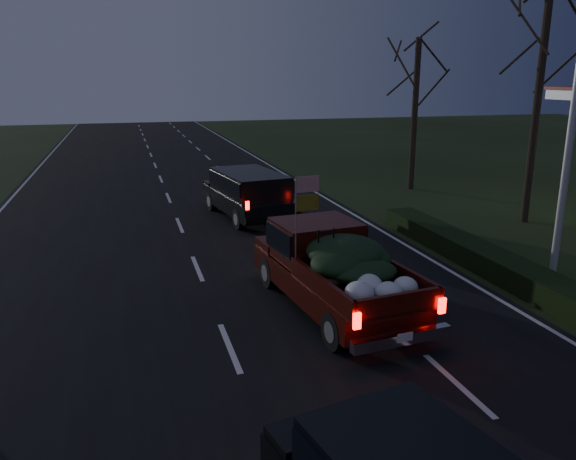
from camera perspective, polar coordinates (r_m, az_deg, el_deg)
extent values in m
plane|color=black|center=(11.54, -5.95, -11.84)|extent=(120.00, 120.00, 0.00)
cube|color=black|center=(11.53, -5.95, -11.80)|extent=(14.00, 120.00, 0.02)
cube|color=black|center=(16.96, 18.87, -2.52)|extent=(1.00, 10.00, 0.60)
cylinder|color=silver|center=(16.55, 27.08, 11.07)|extent=(0.20, 0.20, 9.00)
cylinder|color=black|center=(22.29, 23.97, 11.44)|extent=(0.28, 0.28, 8.50)
cylinder|color=black|center=(27.58, 12.73, 11.28)|extent=(0.28, 0.28, 7.00)
cube|color=#3F0E08|center=(13.20, 4.51, -5.26)|extent=(2.60, 5.37, 0.57)
cube|color=#3F0E08|center=(13.76, 2.84, -0.98)|extent=(2.08, 1.85, 0.93)
cube|color=black|center=(13.73, 2.84, -0.56)|extent=(2.17, 1.76, 0.57)
cube|color=#3F0E08|center=(11.99, 7.44, -5.93)|extent=(2.21, 3.09, 0.06)
ellipsoid|color=black|center=(12.28, 6.53, -3.07)|extent=(1.84, 2.03, 0.62)
cylinder|color=gray|center=(12.37, 0.79, 0.67)|extent=(0.03, 0.03, 2.07)
cube|color=red|center=(12.30, 2.01, 4.68)|extent=(0.54, 0.08, 0.35)
cube|color=gold|center=(12.38, 1.99, 2.79)|extent=(0.54, 0.08, 0.35)
cube|color=black|center=(21.72, -4.15, 3.03)|extent=(2.82, 5.30, 0.63)
cube|color=black|center=(21.34, -3.94, 4.77)|extent=(2.50, 3.93, 0.84)
cube|color=black|center=(21.32, -3.94, 4.99)|extent=(2.59, 3.84, 0.50)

